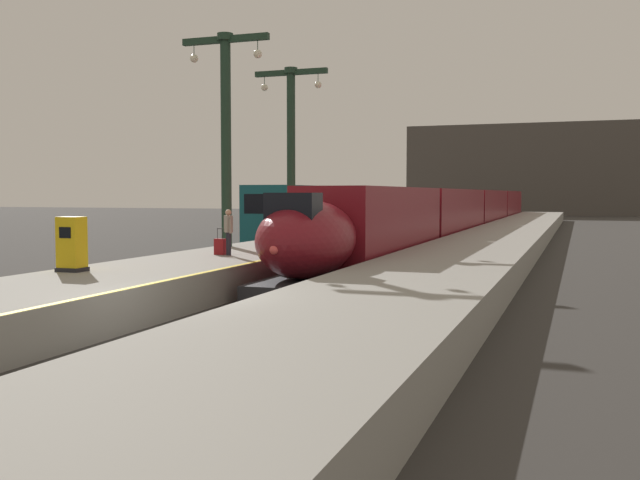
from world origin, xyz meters
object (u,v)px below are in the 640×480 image
station_column_far (291,135)px  ticket_machine_yellow (72,246)px  rolling_suitcase (220,247)px  passenger_near_edge (228,228)px  highspeed_train_main (463,211)px  regional_train_adjacent (357,209)px  station_column_mid (226,119)px

station_column_far → ticket_machine_yellow: bearing=-88.9°
rolling_suitcase → passenger_near_edge: bearing=-15.3°
highspeed_train_main → station_column_far: station_column_far is taller
ticket_machine_yellow → regional_train_adjacent: bearing=93.9°
station_column_mid → station_column_far: bearing=90.0°
highspeed_train_main → station_column_mid: station_column_mid is taller
highspeed_train_main → ticket_machine_yellow: size_ratio=46.58×
regional_train_adjacent → station_column_far: station_column_far is taller
highspeed_train_main → passenger_near_edge: size_ratio=44.10×
station_column_far → passenger_near_edge: station_column_far is taller
regional_train_adjacent → ticket_machine_yellow: 37.54m
rolling_suitcase → ticket_machine_yellow: size_ratio=0.61×
regional_train_adjacent → station_column_mid: 27.28m
station_column_far → station_column_mid: bearing=-90.0°
highspeed_train_main → ticket_machine_yellow: bearing=-98.2°
station_column_mid → passenger_near_edge: station_column_mid is taller
rolling_suitcase → station_column_far: bearing=98.6°
regional_train_adjacent → rolling_suitcase: 31.05m
passenger_near_edge → rolling_suitcase: size_ratio=1.72×
highspeed_train_main → ticket_machine_yellow: (-5.55, -38.46, -0.19)m
highspeed_train_main → station_column_far: bearing=-106.1°
station_column_mid → passenger_near_edge: size_ratio=5.34×
highspeed_train_main → passenger_near_edge: 32.14m
highspeed_train_main → rolling_suitcase: highspeed_train_main is taller
station_column_mid → rolling_suitcase: (1.72, -3.95, -5.14)m
highspeed_train_main → rolling_suitcase: 32.08m
station_column_mid → regional_train_adjacent: bearing=94.7°
station_column_far → rolling_suitcase: station_column_far is taller
regional_train_adjacent → rolling_suitcase: size_ratio=37.27×
station_column_far → passenger_near_edge: (2.13, -11.49, -4.33)m
regional_train_adjacent → station_column_mid: (2.20, -26.84, 4.36)m
ticket_machine_yellow → rolling_suitcase: bearing=78.3°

